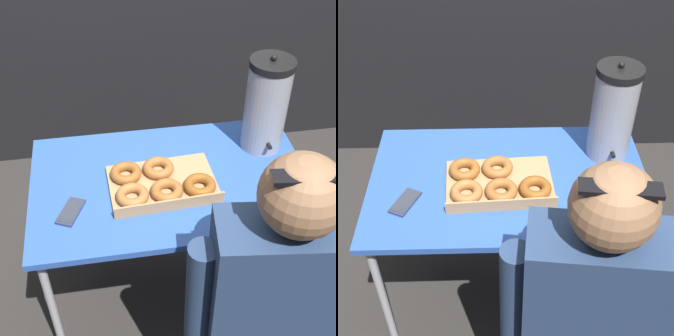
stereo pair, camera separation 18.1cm
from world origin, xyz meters
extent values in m
plane|color=#2D2B28|center=(0.00, 0.00, 0.00)|extent=(12.00, 12.00, 0.00)
cube|color=#2D56B2|center=(0.00, 0.00, 0.71)|extent=(1.11, 0.69, 0.03)
cylinder|color=#ADADB2|center=(-0.51, -0.30, 0.35)|extent=(0.03, 0.03, 0.70)
cylinder|color=#ADADB2|center=(0.51, -0.30, 0.35)|extent=(0.03, 0.03, 0.70)
cylinder|color=#ADADB2|center=(-0.51, 0.30, 0.35)|extent=(0.03, 0.03, 0.70)
cylinder|color=#ADADB2|center=(0.51, 0.30, 0.35)|extent=(0.03, 0.03, 0.70)
cube|color=tan|center=(-0.04, -0.03, 0.73)|extent=(0.43, 0.31, 0.02)
cube|color=tan|center=(-0.03, -0.17, 0.76)|extent=(0.41, 0.03, 0.04)
torus|color=#A36633|center=(-0.16, -0.10, 0.76)|extent=(0.14, 0.14, 0.04)
torus|color=#995C29|center=(-0.03, -0.10, 0.76)|extent=(0.13, 0.13, 0.04)
torus|color=brown|center=(0.10, -0.09, 0.76)|extent=(0.13, 0.13, 0.04)
torus|color=#925522|center=(-0.17, 0.03, 0.76)|extent=(0.15, 0.15, 0.04)
torus|color=#9C5F2C|center=(-0.04, 0.03, 0.76)|extent=(0.16, 0.16, 0.04)
cylinder|color=#939399|center=(0.42, 0.16, 0.91)|extent=(0.17, 0.17, 0.37)
cylinder|color=black|center=(0.42, 0.16, 1.11)|extent=(0.18, 0.18, 0.03)
sphere|color=black|center=(0.42, 0.16, 1.14)|extent=(0.02, 0.02, 0.02)
cylinder|color=black|center=(0.42, 0.07, 0.79)|extent=(0.02, 0.04, 0.02)
cube|color=#2D334C|center=(-0.39, -0.12, 0.73)|extent=(0.12, 0.15, 0.01)
cube|color=#2D333D|center=(-0.39, -0.12, 0.73)|extent=(0.10, 0.13, 0.00)
cube|color=navy|center=(0.24, -0.58, 0.76)|extent=(0.44, 0.24, 0.56)
sphere|color=#8E6647|center=(0.24, -0.58, 1.16)|extent=(0.23, 0.23, 0.23)
cube|color=black|center=(0.23, -0.61, 1.25)|extent=(0.20, 0.07, 0.01)
cylinder|color=navy|center=(0.47, -0.61, 0.73)|extent=(0.09, 0.09, 0.45)
cylinder|color=navy|center=(0.00, -0.55, 0.73)|extent=(0.09, 0.09, 0.45)
camera|label=1|loc=(-0.23, -1.35, 1.98)|focal=50.00mm
camera|label=2|loc=(-0.05, -1.37, 1.98)|focal=50.00mm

